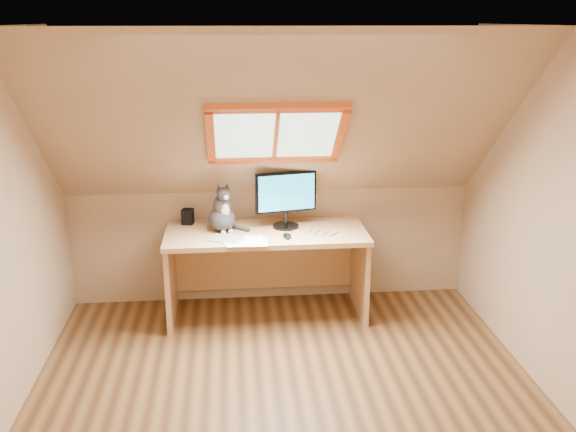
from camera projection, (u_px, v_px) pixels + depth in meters
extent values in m
plane|color=brown|center=(289.00, 406.00, 4.22)|extent=(3.50, 3.50, 0.00)
cube|color=tan|center=(336.00, 396.00, 2.20)|extent=(3.50, 0.02, 2.40)
cube|color=tan|center=(566.00, 225.00, 4.02)|extent=(0.02, 3.50, 2.40)
cube|color=tan|center=(271.00, 245.00, 5.74)|extent=(3.50, 0.02, 1.00)
cube|color=silver|center=(306.00, 28.00, 2.78)|extent=(3.50, 1.95, 0.02)
cube|color=tan|center=(277.00, 125.00, 4.65)|extent=(3.50, 1.56, 1.41)
cube|color=#B2E0CC|center=(276.00, 133.00, 4.74)|extent=(0.90, 0.53, 0.48)
cube|color=#E65815|center=(276.00, 133.00, 4.74)|extent=(1.02, 0.64, 0.59)
cube|color=tan|center=(266.00, 233.00, 5.31)|extent=(1.66, 0.73, 0.04)
cube|color=tan|center=(171.00, 279.00, 5.35)|extent=(0.04, 0.65, 0.72)
cube|color=tan|center=(360.00, 272.00, 5.50)|extent=(0.04, 0.65, 0.72)
cube|color=tan|center=(264.00, 261.00, 5.74)|extent=(1.56, 0.03, 0.50)
cylinder|color=black|center=(286.00, 226.00, 5.39)|extent=(0.22, 0.22, 0.02)
cylinder|color=black|center=(286.00, 218.00, 5.37)|extent=(0.04, 0.04, 0.12)
cube|color=black|center=(286.00, 192.00, 5.31)|extent=(0.52, 0.14, 0.34)
cube|color=blue|center=(287.00, 193.00, 5.28)|extent=(0.47, 0.10, 0.30)
ellipsoid|color=#383331|center=(222.00, 219.00, 5.30)|extent=(0.31, 0.33, 0.19)
ellipsoid|color=#383331|center=(222.00, 206.00, 5.26)|extent=(0.19, 0.19, 0.21)
ellipsoid|color=silver|center=(225.00, 211.00, 5.21)|extent=(0.08, 0.06, 0.12)
ellipsoid|color=#383331|center=(224.00, 194.00, 5.18)|extent=(0.15, 0.14, 0.11)
sphere|color=silver|center=(226.00, 197.00, 5.14)|extent=(0.04, 0.04, 0.04)
cone|color=#383331|center=(219.00, 187.00, 5.17)|extent=(0.07, 0.06, 0.07)
cone|color=#383331|center=(227.00, 186.00, 5.20)|extent=(0.07, 0.07, 0.07)
cube|color=black|center=(188.00, 216.00, 5.47)|extent=(0.11, 0.11, 0.13)
cube|color=#B2B2B7|center=(227.00, 239.00, 5.10)|extent=(0.30, 0.26, 0.01)
ellipsoid|color=black|center=(287.00, 236.00, 5.13)|extent=(0.08, 0.12, 0.04)
cube|color=white|center=(243.00, 242.00, 5.04)|extent=(0.33, 0.27, 0.00)
cube|color=white|center=(243.00, 242.00, 5.04)|extent=(0.32, 0.24, 0.00)
cube|color=white|center=(243.00, 241.00, 5.04)|extent=(0.35, 0.30, 0.00)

